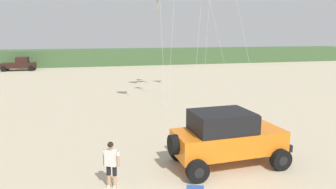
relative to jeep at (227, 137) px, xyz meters
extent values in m
cube|color=#426038|center=(2.13, 44.38, 0.14)|extent=(90.00, 7.36, 2.68)
cube|color=orange|center=(0.07, 0.00, -0.19)|extent=(4.48, 2.05, 0.90)
cube|color=orange|center=(1.72, 0.08, 0.18)|extent=(1.18, 1.74, 0.12)
cube|color=black|center=(-0.28, -0.01, 0.66)|extent=(2.38, 1.87, 0.80)
cube|color=black|center=(0.92, 0.04, 0.62)|extent=(0.18, 1.67, 0.72)
cube|color=black|center=(2.35, 0.11, -0.46)|extent=(0.28, 1.81, 0.28)
cylinder|color=black|center=(-2.25, -0.11, -0.09)|extent=(0.34, 0.79, 0.77)
cylinder|color=black|center=(1.77, 1.11, -0.78)|extent=(0.85, 0.34, 0.84)
cylinder|color=black|center=(1.77, 1.11, -0.78)|extent=(0.39, 0.34, 0.38)
cylinder|color=black|center=(1.87, -0.94, -0.78)|extent=(0.85, 0.34, 0.84)
cylinder|color=black|center=(1.87, -0.94, -0.78)|extent=(0.39, 0.34, 0.38)
cylinder|color=black|center=(-1.73, 0.95, -0.78)|extent=(0.85, 0.34, 0.84)
cylinder|color=black|center=(-1.73, 0.95, -0.78)|extent=(0.39, 0.34, 0.38)
cylinder|color=black|center=(-1.63, -1.11, -0.78)|extent=(0.85, 0.34, 0.84)
cylinder|color=black|center=(-1.63, -1.11, -0.78)|extent=(0.39, 0.34, 0.38)
cylinder|color=tan|center=(-4.73, -0.69, -0.95)|extent=(0.14, 0.14, 0.49)
cylinder|color=black|center=(-4.73, -0.69, -0.56)|extent=(0.15, 0.15, 0.36)
cube|color=silver|center=(-4.71, -0.65, -1.15)|extent=(0.21, 0.28, 0.10)
cylinder|color=tan|center=(-4.53, -0.78, -0.95)|extent=(0.14, 0.14, 0.49)
cylinder|color=black|center=(-4.53, -0.78, -0.56)|extent=(0.15, 0.15, 0.36)
cube|color=silver|center=(-4.51, -0.75, -1.15)|extent=(0.21, 0.28, 0.10)
cube|color=silver|center=(-4.63, -0.74, -0.11)|extent=(0.47, 0.41, 0.54)
cylinder|color=tan|center=(-4.85, -0.62, -0.12)|extent=(0.09, 0.09, 0.56)
cylinder|color=silver|center=(-4.85, -0.62, 0.07)|extent=(0.11, 0.11, 0.16)
cylinder|color=tan|center=(-4.40, -0.85, -0.12)|extent=(0.09, 0.09, 0.56)
cylinder|color=silver|center=(-4.40, -0.85, 0.07)|extent=(0.11, 0.11, 0.16)
cylinder|color=tan|center=(-4.63, -0.74, 0.20)|extent=(0.10, 0.10, 0.08)
sphere|color=tan|center=(-4.63, -0.74, 0.34)|extent=(0.21, 0.21, 0.21)
sphere|color=black|center=(-4.63, -0.75, 0.36)|extent=(0.21, 0.21, 0.21)
cube|color=black|center=(-15.50, 38.00, -0.44)|extent=(4.61, 1.92, 0.76)
cube|color=black|center=(-14.95, 38.00, 0.36)|extent=(1.61, 1.81, 0.84)
cylinder|color=black|center=(-13.65, 39.05, -0.82)|extent=(0.76, 0.26, 0.76)
cylinder|color=black|center=(-13.66, 36.95, -0.82)|extent=(0.76, 0.26, 0.76)
cylinder|color=black|center=(-17.35, 39.06, -0.82)|extent=(0.76, 0.26, 0.76)
cylinder|color=black|center=(-17.36, 36.96, -0.82)|extent=(0.76, 0.26, 0.76)
cylinder|color=orange|center=(-0.62, 10.10, 6.05)|extent=(0.05, 0.29, 1.56)
cylinder|color=silver|center=(-0.65, 8.46, 2.96)|extent=(0.37, 3.29, 8.23)
cylinder|color=silver|center=(3.70, 6.76, 5.46)|extent=(2.81, 1.77, 13.23)
cylinder|color=silver|center=(0.86, 11.74, 3.97)|extent=(1.99, 5.08, 10.24)
cylinder|color=silver|center=(3.74, 11.89, 4.35)|extent=(1.60, 2.66, 11.00)
cylinder|color=silver|center=(4.27, 11.66, 4.79)|extent=(2.30, 2.83, 11.89)
camera|label=1|loc=(-5.13, -10.60, 4.01)|focal=32.38mm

